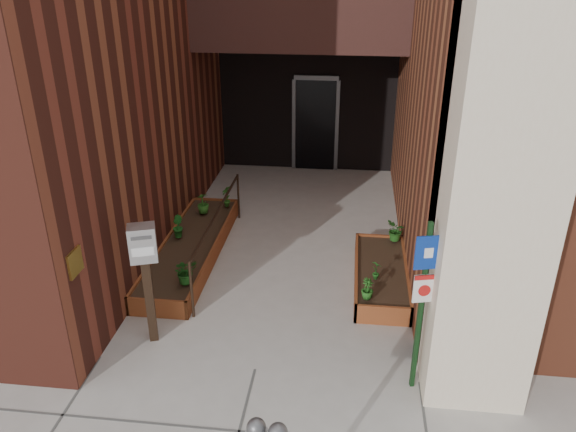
% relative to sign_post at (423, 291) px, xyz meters
% --- Properties ---
extents(ground, '(80.00, 80.00, 0.00)m').
position_rel_sign_post_xyz_m(ground, '(-1.90, 0.07, -1.33)').
color(ground, '#9E9991').
rests_on(ground, ground).
extents(planter_left, '(0.90, 3.60, 0.30)m').
position_rel_sign_post_xyz_m(planter_left, '(-3.45, 2.77, -1.19)').
color(planter_left, brown).
rests_on(planter_left, ground).
extents(planter_right, '(0.80, 2.20, 0.30)m').
position_rel_sign_post_xyz_m(planter_right, '(-0.30, 2.27, -1.19)').
color(planter_right, brown).
rests_on(planter_right, ground).
extents(handrail, '(0.04, 3.34, 0.90)m').
position_rel_sign_post_xyz_m(handrail, '(-2.95, 2.72, -0.58)').
color(handrail, black).
rests_on(handrail, ground).
extents(sign_post, '(0.29, 0.10, 2.16)m').
position_rel_sign_post_xyz_m(sign_post, '(0.00, 0.00, 0.00)').
color(sign_post, black).
rests_on(sign_post, ground).
extents(payment_dropbox, '(0.39, 0.34, 1.68)m').
position_rel_sign_post_xyz_m(payment_dropbox, '(-3.34, 0.52, -0.12)').
color(payment_dropbox, black).
rests_on(payment_dropbox, ground).
extents(shrub_left_a, '(0.48, 0.48, 0.38)m').
position_rel_sign_post_xyz_m(shrub_left_a, '(-3.15, 1.48, -0.84)').
color(shrub_left_a, '#194F16').
rests_on(shrub_left_a, planter_left).
extents(shrub_left_b, '(0.29, 0.29, 0.38)m').
position_rel_sign_post_xyz_m(shrub_left_b, '(-3.70, 2.89, -0.84)').
color(shrub_left_b, '#1A5D1A').
rests_on(shrub_left_b, planter_left).
extents(shrub_left_c, '(0.31, 0.31, 0.39)m').
position_rel_sign_post_xyz_m(shrub_left_c, '(-3.52, 3.89, -0.83)').
color(shrub_left_c, '#28611B').
rests_on(shrub_left_c, planter_left).
extents(shrub_left_d, '(0.27, 0.27, 0.40)m').
position_rel_sign_post_xyz_m(shrub_left_d, '(-3.15, 4.23, -0.83)').
color(shrub_left_d, '#255B1A').
rests_on(shrub_left_d, planter_left).
extents(shrub_right_a, '(0.24, 0.24, 0.30)m').
position_rel_sign_post_xyz_m(shrub_right_a, '(-0.54, 1.37, -0.88)').
color(shrub_right_a, '#205719').
rests_on(shrub_right_a, planter_right).
extents(shrub_right_b, '(0.23, 0.23, 0.31)m').
position_rel_sign_post_xyz_m(shrub_right_b, '(-0.40, 1.90, -0.87)').
color(shrub_right_b, '#1D5719').
rests_on(shrub_right_b, planter_right).
extents(shrub_right_c, '(0.36, 0.36, 0.35)m').
position_rel_sign_post_xyz_m(shrub_right_c, '(-0.05, 3.17, -0.85)').
color(shrub_right_c, '#205719').
rests_on(shrub_right_c, planter_right).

